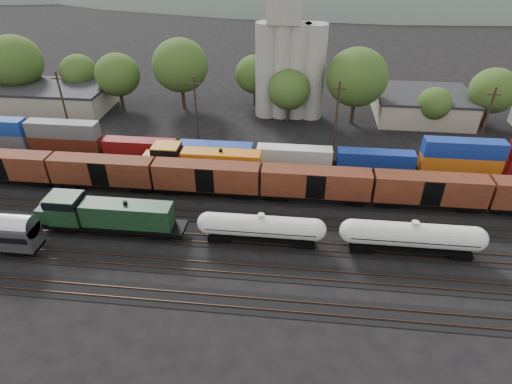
# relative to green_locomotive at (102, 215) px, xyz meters

# --- Properties ---
(ground) EXTENTS (600.00, 600.00, 0.00)m
(ground) POSITION_rel_green_locomotive_xyz_m (18.03, 5.00, -2.83)
(ground) COLOR black
(tracks) EXTENTS (180.00, 33.20, 0.20)m
(tracks) POSITION_rel_green_locomotive_xyz_m (18.03, 5.00, -2.78)
(tracks) COLOR black
(tracks) RESTS_ON ground
(green_locomotive) EXTENTS (18.88, 3.33, 5.00)m
(green_locomotive) POSITION_rel_green_locomotive_xyz_m (0.00, 0.00, 0.00)
(green_locomotive) COLOR black
(green_locomotive) RESTS_ON ground
(tank_car_a) EXTENTS (15.76, 2.82, 4.13)m
(tank_car_a) POSITION_rel_green_locomotive_xyz_m (20.02, 0.00, -0.36)
(tank_car_a) COLOR silver
(tank_car_a) RESTS_ON ground
(tank_car_b) EXTENTS (17.02, 3.05, 4.46)m
(tank_car_b) POSITION_rel_green_locomotive_xyz_m (37.91, 0.00, -0.18)
(tank_car_b) COLOR silver
(tank_car_b) RESTS_ON ground
(orange_locomotive) EXTENTS (19.94, 3.32, 4.98)m
(orange_locomotive) POSITION_rel_green_locomotive_xyz_m (9.07, 15.00, -0.01)
(orange_locomotive) COLOR black
(orange_locomotive) RESTS_ON ground
(boxcar_string) EXTENTS (169.00, 2.90, 4.20)m
(boxcar_string) POSITION_rel_green_locomotive_xyz_m (26.66, 10.00, 0.29)
(boxcar_string) COLOR black
(boxcar_string) RESTS_ON ground
(container_wall) EXTENTS (160.00, 2.60, 5.80)m
(container_wall) POSITION_rel_green_locomotive_xyz_m (6.39, 20.00, -0.31)
(container_wall) COLOR black
(container_wall) RESTS_ON ground
(grain_silo) EXTENTS (13.40, 5.00, 29.00)m
(grain_silo) POSITION_rel_green_locomotive_xyz_m (21.32, 41.00, 8.43)
(grain_silo) COLOR gray
(grain_silo) RESTS_ON ground
(industrial_sheds) EXTENTS (119.38, 17.26, 5.10)m
(industrial_sheds) POSITION_rel_green_locomotive_xyz_m (24.66, 40.25, -0.27)
(industrial_sheds) COLOR #9E937F
(industrial_sheds) RESTS_ON ground
(tree_band) EXTENTS (166.76, 18.94, 14.54)m
(tree_band) POSITION_rel_green_locomotive_xyz_m (15.13, 40.90, 4.82)
(tree_band) COLOR black
(tree_band) RESTS_ON ground
(utility_poles) EXTENTS (122.20, 0.36, 12.00)m
(utility_poles) POSITION_rel_green_locomotive_xyz_m (18.03, 27.00, 3.38)
(utility_poles) COLOR black
(utility_poles) RESTS_ON ground
(distant_hills) EXTENTS (860.00, 286.00, 130.00)m
(distant_hills) POSITION_rel_green_locomotive_xyz_m (41.95, 265.00, -23.39)
(distant_hills) COLOR #59665B
(distant_hills) RESTS_ON ground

